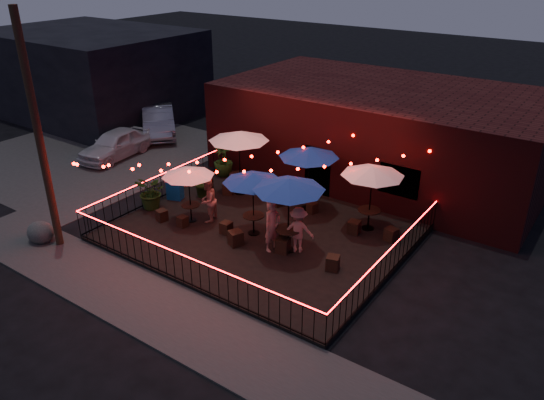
{
  "coord_description": "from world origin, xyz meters",
  "views": [
    {
      "loc": [
        10.03,
        -11.57,
        9.48
      ],
      "look_at": [
        0.02,
        2.71,
        1.15
      ],
      "focal_mm": 35.0,
      "sensor_mm": 36.0,
      "label": 1
    }
  ],
  "objects_px": {
    "utility_pole": "(39,137)",
    "cafe_table_0": "(188,173)",
    "cafe_table_4": "(289,185)",
    "cooler": "(175,189)",
    "cafe_table_2": "(253,179)",
    "cafe_table_5": "(373,172)",
    "cafe_table_1": "(239,137)",
    "cafe_table_3": "(309,153)",
    "boulder": "(41,232)"
  },
  "relations": [
    {
      "from": "boulder",
      "to": "cafe_table_4",
      "type": "bearing_deg",
      "value": 29.56
    },
    {
      "from": "utility_pole",
      "to": "cafe_table_0",
      "type": "relative_size",
      "value": 3.75
    },
    {
      "from": "cafe_table_3",
      "to": "cafe_table_5",
      "type": "xyz_separation_m",
      "value": [
        2.68,
        -0.11,
        -0.07
      ]
    },
    {
      "from": "boulder",
      "to": "cooler",
      "type": "bearing_deg",
      "value": 72.61
    },
    {
      "from": "utility_pole",
      "to": "cafe_table_4",
      "type": "relative_size",
      "value": 2.89
    },
    {
      "from": "utility_pole",
      "to": "cafe_table_1",
      "type": "distance_m",
      "value": 7.49
    },
    {
      "from": "cooler",
      "to": "boulder",
      "type": "distance_m",
      "value": 5.35
    },
    {
      "from": "cafe_table_4",
      "to": "cafe_table_3",
      "type": "bearing_deg",
      "value": 110.04
    },
    {
      "from": "cafe_table_1",
      "to": "cafe_table_2",
      "type": "distance_m",
      "value": 3.57
    },
    {
      "from": "cafe_table_3",
      "to": "cooler",
      "type": "height_order",
      "value": "cafe_table_3"
    },
    {
      "from": "utility_pole",
      "to": "cafe_table_0",
      "type": "height_order",
      "value": "utility_pole"
    },
    {
      "from": "utility_pole",
      "to": "boulder",
      "type": "bearing_deg",
      "value": -160.78
    },
    {
      "from": "cafe_table_1",
      "to": "cafe_table_0",
      "type": "bearing_deg",
      "value": -89.66
    },
    {
      "from": "cafe_table_0",
      "to": "cafe_table_4",
      "type": "distance_m",
      "value": 4.23
    },
    {
      "from": "cafe_table_3",
      "to": "cooler",
      "type": "relative_size",
      "value": 3.5
    },
    {
      "from": "cafe_table_2",
      "to": "cooler",
      "type": "bearing_deg",
      "value": 173.54
    },
    {
      "from": "cafe_table_0",
      "to": "cooler",
      "type": "distance_m",
      "value": 2.61
    },
    {
      "from": "cafe_table_5",
      "to": "boulder",
      "type": "bearing_deg",
      "value": -141.53
    },
    {
      "from": "utility_pole",
      "to": "cooler",
      "type": "xyz_separation_m",
      "value": [
        0.9,
        4.86,
        -3.42
      ]
    },
    {
      "from": "cafe_table_1",
      "to": "cafe_table_5",
      "type": "relative_size",
      "value": 1.08
    },
    {
      "from": "utility_pole",
      "to": "cafe_table_2",
      "type": "height_order",
      "value": "utility_pole"
    },
    {
      "from": "cafe_table_2",
      "to": "cafe_table_1",
      "type": "bearing_deg",
      "value": 135.88
    },
    {
      "from": "cafe_table_1",
      "to": "cafe_table_3",
      "type": "distance_m",
      "value": 3.11
    },
    {
      "from": "cafe_table_1",
      "to": "cafe_table_2",
      "type": "bearing_deg",
      "value": -44.12
    },
    {
      "from": "utility_pole",
      "to": "cafe_table_0",
      "type": "distance_m",
      "value": 5.07
    },
    {
      "from": "cafe_table_0",
      "to": "cafe_table_2",
      "type": "height_order",
      "value": "cafe_table_2"
    },
    {
      "from": "utility_pole",
      "to": "cafe_table_3",
      "type": "xyz_separation_m",
      "value": [
        5.81,
        7.17,
        -1.52
      ]
    },
    {
      "from": "cafe_table_2",
      "to": "cafe_table_5",
      "type": "height_order",
      "value": "cafe_table_5"
    },
    {
      "from": "utility_pole",
      "to": "cafe_table_3",
      "type": "relative_size",
      "value": 2.71
    },
    {
      "from": "cafe_table_3",
      "to": "boulder",
      "type": "relative_size",
      "value": 3.09
    },
    {
      "from": "utility_pole",
      "to": "cafe_table_1",
      "type": "xyz_separation_m",
      "value": [
        2.73,
        6.84,
        -1.38
      ]
    },
    {
      "from": "cafe_table_1",
      "to": "cafe_table_3",
      "type": "bearing_deg",
      "value": 6.18
    },
    {
      "from": "cafe_table_2",
      "to": "cafe_table_5",
      "type": "xyz_separation_m",
      "value": [
        3.21,
        2.7,
        0.11
      ]
    },
    {
      "from": "cafe_table_2",
      "to": "boulder",
      "type": "relative_size",
      "value": 2.47
    },
    {
      "from": "cafe_table_4",
      "to": "cooler",
      "type": "distance_m",
      "value": 6.4
    },
    {
      "from": "cafe_table_0",
      "to": "cafe_table_4",
      "type": "bearing_deg",
      "value": 3.73
    },
    {
      "from": "cafe_table_2",
      "to": "cafe_table_4",
      "type": "xyz_separation_m",
      "value": [
        1.66,
        -0.28,
        0.27
      ]
    },
    {
      "from": "cafe_table_3",
      "to": "cafe_table_5",
      "type": "relative_size",
      "value": 1.1
    },
    {
      "from": "cafe_table_2",
      "to": "cafe_table_4",
      "type": "height_order",
      "value": "cafe_table_4"
    },
    {
      "from": "cafe_table_0",
      "to": "cooler",
      "type": "xyz_separation_m",
      "value": [
        -1.85,
        1.05,
        -1.52
      ]
    },
    {
      "from": "cafe_table_1",
      "to": "cooler",
      "type": "bearing_deg",
      "value": -132.75
    },
    {
      "from": "cafe_table_5",
      "to": "boulder",
      "type": "height_order",
      "value": "cafe_table_5"
    },
    {
      "from": "cafe_table_3",
      "to": "boulder",
      "type": "height_order",
      "value": "cafe_table_3"
    },
    {
      "from": "cafe_table_2",
      "to": "cafe_table_5",
      "type": "distance_m",
      "value": 4.2
    },
    {
      "from": "cafe_table_0",
      "to": "utility_pole",
      "type": "bearing_deg",
      "value": -125.75
    },
    {
      "from": "cafe_table_5",
      "to": "cafe_table_2",
      "type": "bearing_deg",
      "value": -140.02
    },
    {
      "from": "cafe_table_2",
      "to": "cafe_table_3",
      "type": "bearing_deg",
      "value": 79.18
    },
    {
      "from": "cafe_table_1",
      "to": "cooler",
      "type": "height_order",
      "value": "cafe_table_1"
    },
    {
      "from": "cooler",
      "to": "cafe_table_1",
      "type": "bearing_deg",
      "value": 27.27
    },
    {
      "from": "cafe_table_4",
      "to": "cafe_table_1",
      "type": "bearing_deg",
      "value": 146.87
    }
  ]
}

